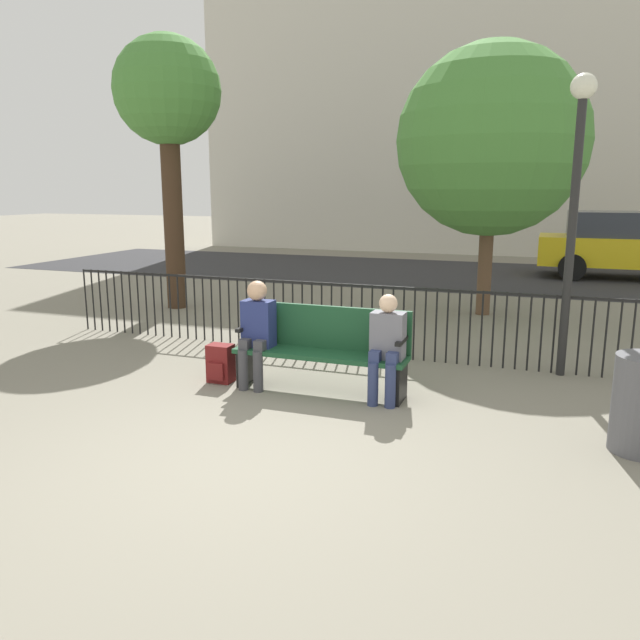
{
  "coord_description": "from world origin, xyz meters",
  "views": [
    {
      "loc": [
        2.24,
        -4.19,
        2.17
      ],
      "look_at": [
        0.0,
        1.88,
        0.8
      ],
      "focal_mm": 35.0,
      "sensor_mm": 36.0,
      "label": 1
    }
  ],
  "objects_px": {
    "seated_person_0": "(257,328)",
    "backpack": "(220,364)",
    "parked_car_0": "(626,244)",
    "park_bench": "(323,346)",
    "lamp_post": "(576,180)",
    "tree_1": "(492,141)",
    "seated_person_1": "(387,343)",
    "tree_0": "(168,98)"
  },
  "relations": [
    {
      "from": "park_bench",
      "to": "seated_person_0",
      "type": "height_order",
      "value": "seated_person_0"
    },
    {
      "from": "park_bench",
      "to": "backpack",
      "type": "relative_size",
      "value": 4.35
    },
    {
      "from": "backpack",
      "to": "tree_0",
      "type": "height_order",
      "value": "tree_0"
    },
    {
      "from": "seated_person_1",
      "to": "tree_0",
      "type": "bearing_deg",
      "value": 142.7
    },
    {
      "from": "tree_1",
      "to": "parked_car_0",
      "type": "distance_m",
      "value": 6.73
    },
    {
      "from": "tree_1",
      "to": "lamp_post",
      "type": "xyz_separation_m",
      "value": [
        1.26,
        -3.43,
        -0.67
      ]
    },
    {
      "from": "seated_person_0",
      "to": "tree_0",
      "type": "relative_size",
      "value": 0.25
    },
    {
      "from": "park_bench",
      "to": "tree_0",
      "type": "distance_m",
      "value": 6.42
    },
    {
      "from": "parked_car_0",
      "to": "tree_1",
      "type": "bearing_deg",
      "value": -115.77
    },
    {
      "from": "tree_0",
      "to": "seated_person_1",
      "type": "bearing_deg",
      "value": -37.3
    },
    {
      "from": "seated_person_0",
      "to": "lamp_post",
      "type": "bearing_deg",
      "value": 27.24
    },
    {
      "from": "park_bench",
      "to": "backpack",
      "type": "distance_m",
      "value": 1.23
    },
    {
      "from": "park_bench",
      "to": "seated_person_0",
      "type": "relative_size",
      "value": 1.6
    },
    {
      "from": "seated_person_1",
      "to": "parked_car_0",
      "type": "xyz_separation_m",
      "value": [
        3.24,
        10.82,
        0.21
      ]
    },
    {
      "from": "tree_0",
      "to": "tree_1",
      "type": "height_order",
      "value": "tree_0"
    },
    {
      "from": "backpack",
      "to": "tree_0",
      "type": "xyz_separation_m",
      "value": [
        -3.01,
        3.77,
        3.5
      ]
    },
    {
      "from": "park_bench",
      "to": "tree_0",
      "type": "bearing_deg",
      "value": 139.15
    },
    {
      "from": "backpack",
      "to": "tree_0",
      "type": "distance_m",
      "value": 5.96
    },
    {
      "from": "backpack",
      "to": "lamp_post",
      "type": "bearing_deg",
      "value": 24.26
    },
    {
      "from": "park_bench",
      "to": "seated_person_1",
      "type": "height_order",
      "value": "seated_person_1"
    },
    {
      "from": "seated_person_0",
      "to": "tree_1",
      "type": "bearing_deg",
      "value": 69.15
    },
    {
      "from": "backpack",
      "to": "parked_car_0",
      "type": "distance_m",
      "value": 12.01
    },
    {
      "from": "backpack",
      "to": "parked_car_0",
      "type": "bearing_deg",
      "value": 64.46
    },
    {
      "from": "park_bench",
      "to": "backpack",
      "type": "height_order",
      "value": "park_bench"
    },
    {
      "from": "backpack",
      "to": "lamp_post",
      "type": "height_order",
      "value": "lamp_post"
    },
    {
      "from": "backpack",
      "to": "tree_1",
      "type": "distance_m",
      "value": 6.23
    },
    {
      "from": "seated_person_0",
      "to": "backpack",
      "type": "distance_m",
      "value": 0.65
    },
    {
      "from": "seated_person_1",
      "to": "parked_car_0",
      "type": "bearing_deg",
      "value": 73.34
    },
    {
      "from": "tree_0",
      "to": "parked_car_0",
      "type": "height_order",
      "value": "tree_0"
    },
    {
      "from": "seated_person_0",
      "to": "parked_car_0",
      "type": "height_order",
      "value": "parked_car_0"
    },
    {
      "from": "lamp_post",
      "to": "parked_car_0",
      "type": "distance_m",
      "value": 9.41
    },
    {
      "from": "seated_person_1",
      "to": "backpack",
      "type": "distance_m",
      "value": 1.98
    },
    {
      "from": "seated_person_1",
      "to": "tree_0",
      "type": "distance_m",
      "value": 6.94
    },
    {
      "from": "seated_person_1",
      "to": "lamp_post",
      "type": "bearing_deg",
      "value": 43.77
    },
    {
      "from": "lamp_post",
      "to": "park_bench",
      "type": "bearing_deg",
      "value": -148.49
    },
    {
      "from": "park_bench",
      "to": "tree_1",
      "type": "height_order",
      "value": "tree_1"
    },
    {
      "from": "seated_person_1",
      "to": "backpack",
      "type": "bearing_deg",
      "value": -179.95
    },
    {
      "from": "seated_person_1",
      "to": "parked_car_0",
      "type": "relative_size",
      "value": 0.27
    },
    {
      "from": "park_bench",
      "to": "backpack",
      "type": "bearing_deg",
      "value": -173.44
    },
    {
      "from": "parked_car_0",
      "to": "park_bench",
      "type": "bearing_deg",
      "value": -110.44
    },
    {
      "from": "park_bench",
      "to": "seated_person_1",
      "type": "relative_size",
      "value": 1.69
    },
    {
      "from": "seated_person_0",
      "to": "seated_person_1",
      "type": "distance_m",
      "value": 1.47
    }
  ]
}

